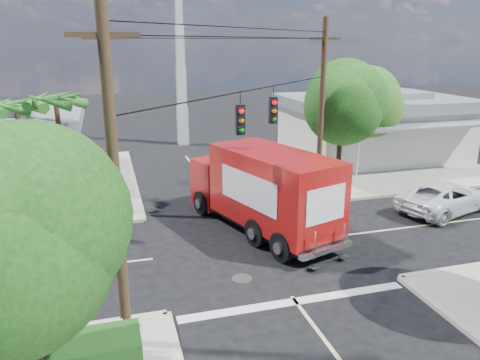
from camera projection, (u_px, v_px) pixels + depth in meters
name	position (u px, v px, depth m)	size (l,w,h in m)	color
ground	(254.00, 246.00, 18.67)	(120.00, 120.00, 0.00)	black
sidewalk_ne	(358.00, 162.00, 31.57)	(14.12, 14.12, 0.14)	#9F9A8F
sidewalk_nw	(6.00, 189.00, 25.78)	(14.12, 14.12, 0.14)	#9F9A8F
road_markings	(266.00, 262.00, 17.31)	(32.00, 32.00, 0.01)	beige
building_ne	(373.00, 125.00, 32.36)	(11.80, 10.20, 4.50)	silver
radio_tower	(181.00, 72.00, 35.62)	(0.80, 0.80, 17.00)	silver
tree_sw_front	(20.00, 240.00, 8.63)	(3.88, 3.78, 6.03)	#422D1C
tree_ne_front	(343.00, 101.00, 25.46)	(4.21, 4.14, 6.66)	#422D1C
tree_ne_back	(363.00, 105.00, 28.34)	(3.77, 3.66, 5.82)	#422D1C
palm_nw_front	(56.00, 103.00, 22.15)	(3.01, 3.08, 5.59)	#422D1C
palm_nw_back	(16.00, 109.00, 23.10)	(3.01, 3.08, 5.19)	#422D1C
utility_poles	(204.00, 126.00, 18.40)	(12.00, 10.68, 9.00)	#473321
picket_fence	(17.00, 352.00, 11.24)	(5.94, 0.06, 1.00)	silver
vending_boxes	(331.00, 176.00, 25.92)	(1.90, 0.50, 1.10)	red
delivery_truck	(263.00, 190.00, 19.78)	(4.88, 8.66, 3.60)	black
parked_car	(446.00, 197.00, 22.34)	(2.40, 5.19, 1.44)	silver
pedestrian	(16.00, 355.00, 10.59)	(0.66, 0.43, 1.80)	#BAACA0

